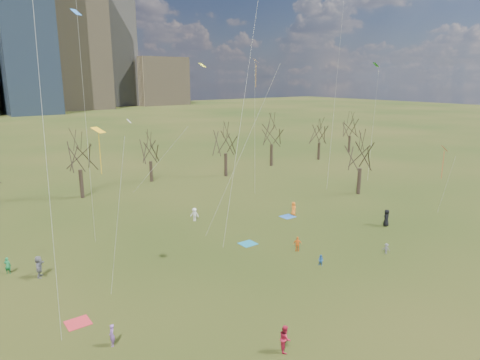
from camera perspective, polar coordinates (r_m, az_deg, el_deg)
ground at (r=35.31m, az=12.10°, el=-14.89°), size 500.00×500.00×0.00m
bare_tree_row at (r=62.88m, az=-13.93°, el=3.55°), size 113.04×29.80×9.50m
blanket_teal at (r=44.29m, az=1.06°, el=-8.48°), size 1.60×1.50×0.03m
blanket_navy at (r=52.79m, az=6.38°, el=-4.86°), size 1.60×1.50×0.03m
blanket_crimson at (r=33.29m, az=-20.79°, el=-17.38°), size 1.60×1.50×0.03m
person_2 at (r=28.40m, az=6.03°, el=-20.25°), size 1.03×1.08×1.75m
person_3 at (r=44.04m, az=18.93°, el=-8.66°), size 0.65×0.79×1.07m
person_4 at (r=42.57m, az=7.68°, el=-8.47°), size 0.93×0.83×1.51m
person_6 at (r=51.76m, az=18.94°, el=-4.79°), size 1.14×1.04×1.96m
person_7 at (r=29.92m, az=-16.72°, el=-19.21°), size 0.46×0.60×1.47m
person_8 at (r=39.91m, az=10.73°, el=-10.50°), size 0.51×0.59×1.05m
person_9 at (r=51.08m, az=-6.09°, el=-4.58°), size 1.10×1.15×1.57m
person_11 at (r=40.83m, az=-25.23°, el=-10.39°), size 1.20×1.86×1.92m
person_12 at (r=53.13m, az=7.14°, el=-3.81°), size 0.68×0.92×1.72m
person_13 at (r=42.76m, az=-28.58°, el=-9.98°), size 0.66×0.61×1.52m
kites_airborne at (r=40.74m, az=1.56°, el=10.83°), size 66.41×33.73×36.77m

